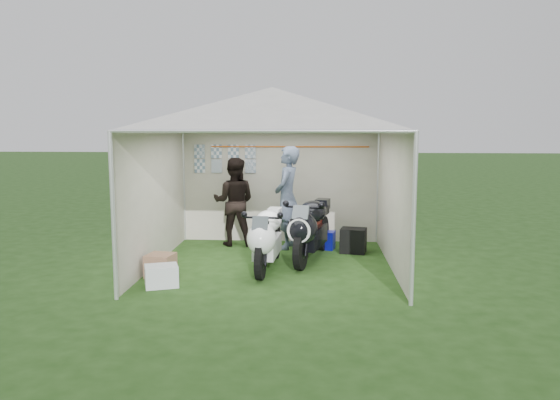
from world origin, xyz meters
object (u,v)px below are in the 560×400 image
at_px(equipment_box, 353,240).
at_px(crate_1, 161,265).
at_px(person_blue_jacket, 287,198).
at_px(crate_0, 161,276).
at_px(motorcycle_black, 310,227).
at_px(paddock_stand, 322,240).
at_px(person_dark_jacket, 234,202).
at_px(canopy_tent, 272,113).
at_px(motorcycle_white, 267,237).

xyz_separation_m(equipment_box, crate_1, (-3.16, -1.84, -0.05)).
xyz_separation_m(person_blue_jacket, crate_0, (-1.74, -2.68, -0.83)).
relative_size(crate_0, crate_1, 1.18).
relative_size(motorcycle_black, person_blue_jacket, 1.09).
xyz_separation_m(crate_0, crate_1, (-0.16, 0.53, 0.02)).
xyz_separation_m(paddock_stand, person_dark_jacket, (-1.75, 0.23, 0.70)).
relative_size(motorcycle_black, crate_1, 5.38).
distance_m(crate_0, crate_1, 0.55).
distance_m(motorcycle_black, crate_1, 2.66).
bearing_deg(motorcycle_black, crate_0, -129.00).
xyz_separation_m(person_blue_jacket, equipment_box, (1.26, -0.31, -0.76)).
height_order(canopy_tent, person_blue_jacket, canopy_tent).
height_order(canopy_tent, equipment_box, canopy_tent).
relative_size(person_dark_jacket, crate_1, 4.34).
bearing_deg(motorcycle_white, crate_0, -140.42).
distance_m(motorcycle_black, paddock_stand, 1.09).
relative_size(paddock_stand, crate_1, 1.15).
relative_size(motorcycle_white, motorcycle_black, 0.94).
distance_m(person_blue_jacket, crate_0, 3.30).
bearing_deg(canopy_tent, crate_1, -153.42).
distance_m(canopy_tent, crate_1, 3.07).
relative_size(motorcycle_white, person_blue_jacket, 1.02).
xyz_separation_m(paddock_stand, crate_0, (-2.42, -2.66, -0.02)).
height_order(paddock_stand, person_blue_jacket, person_blue_jacket).
relative_size(motorcycle_white, equipment_box, 4.39).
distance_m(motorcycle_white, paddock_stand, 1.91).
bearing_deg(equipment_box, paddock_stand, 153.00).
bearing_deg(person_blue_jacket, person_dark_jacket, -89.08).
distance_m(canopy_tent, motorcycle_black, 2.10).
bearing_deg(motorcycle_white, canopy_tent, 82.90).
height_order(motorcycle_white, motorcycle_black, motorcycle_black).
height_order(equipment_box, crate_1, equipment_box).
bearing_deg(crate_1, crate_0, -72.83).
xyz_separation_m(motorcycle_white, equipment_box, (1.52, 1.33, -0.33)).
relative_size(motorcycle_white, crate_1, 5.04).
height_order(motorcycle_white, crate_0, motorcycle_white).
relative_size(paddock_stand, person_dark_jacket, 0.26).
bearing_deg(canopy_tent, person_dark_jacket, 120.20).
xyz_separation_m(person_dark_jacket, equipment_box, (2.33, -0.53, -0.64)).
height_order(canopy_tent, crate_0, canopy_tent).
xyz_separation_m(person_dark_jacket, crate_0, (-0.67, -2.90, -0.72)).
height_order(paddock_stand, crate_1, crate_1).
bearing_deg(motorcycle_black, paddock_stand, 90.00).
distance_m(person_dark_jacket, crate_1, 2.61).
bearing_deg(person_blue_jacket, motorcycle_black, 36.87).
xyz_separation_m(motorcycle_white, person_dark_jacket, (-0.81, 1.85, 0.32)).
relative_size(canopy_tent, person_blue_jacket, 2.85).
height_order(person_dark_jacket, crate_0, person_dark_jacket).
bearing_deg(crate_0, person_dark_jacket, 76.99).
bearing_deg(canopy_tent, person_blue_jacket, 81.84).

